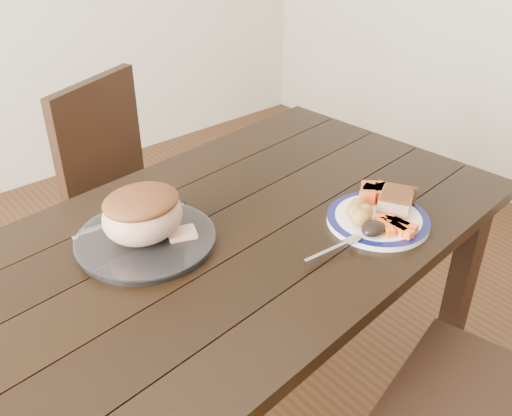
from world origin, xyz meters
TOP-DOWN VIEW (x-y plane):
  - dining_table at (-0.00, 0.00)m, footprint 1.69×1.07m
  - chair_far at (0.08, 0.73)m, footprint 0.55×0.56m
  - dinner_plate at (0.34, -0.22)m, footprint 0.27×0.27m
  - plate_rim at (0.34, -0.22)m, footprint 0.27×0.27m
  - serving_platter at (-0.19, 0.09)m, footprint 0.35×0.35m
  - pork_slice at (0.40, -0.23)m, footprint 0.13×0.12m
  - roasted_potatoes at (0.29, -0.20)m, footprint 0.10×0.10m
  - carrot_batons at (0.32, -0.29)m, footprint 0.09×0.12m
  - pumpkin_wedges at (0.40, -0.16)m, footprint 0.10×0.09m
  - dark_mushroom at (0.26, -0.27)m, footprint 0.07×0.05m
  - fork at (0.15, -0.25)m, footprint 0.18×0.03m
  - roast_joint at (-0.19, 0.09)m, footprint 0.21×0.18m
  - cut_slice at (-0.12, 0.03)m, footprint 0.09×0.08m
  - carving_knife at (-0.11, 0.20)m, footprint 0.32×0.06m

SIDE VIEW (x-z plane):
  - chair_far at x=0.08m, z-range 0.06..0.99m
  - dining_table at x=0.00m, z-range 0.28..1.03m
  - carving_knife at x=-0.11m, z-range 0.75..0.76m
  - dinner_plate at x=0.34m, z-range 0.75..0.77m
  - serving_platter at x=-0.19m, z-range 0.75..0.77m
  - plate_rim at x=0.34m, z-range 0.76..0.78m
  - fork at x=0.15m, z-range 0.77..0.77m
  - cut_slice at x=-0.12m, z-range 0.77..0.78m
  - carrot_batons at x=0.32m, z-range 0.77..0.79m
  - dark_mushroom at x=0.26m, z-range 0.77..0.80m
  - pumpkin_wedges at x=0.40m, z-range 0.77..0.81m
  - roasted_potatoes at x=0.29m, z-range 0.77..0.81m
  - pork_slice at x=0.40m, z-range 0.77..0.82m
  - roast_joint at x=-0.19m, z-range 0.77..0.90m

